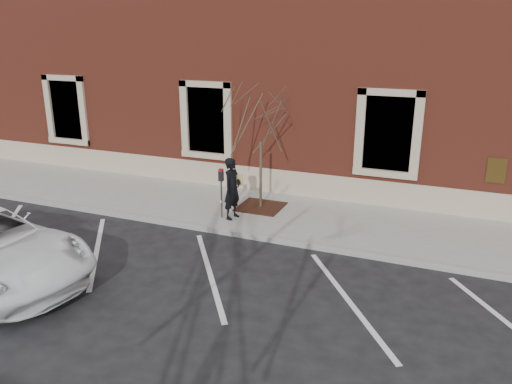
% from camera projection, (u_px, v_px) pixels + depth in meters
% --- Properties ---
extents(ground, '(120.00, 120.00, 0.00)m').
position_uv_depth(ground, '(247.00, 237.00, 13.37)').
color(ground, '#28282B').
rests_on(ground, ground).
extents(sidewalk_near, '(40.00, 3.50, 0.15)m').
position_uv_depth(sidewalk_near, '(271.00, 214.00, 14.89)').
color(sidewalk_near, '#B7B4AC').
rests_on(sidewalk_near, ground).
extents(curb_near, '(40.00, 0.12, 0.15)m').
position_uv_depth(curb_near, '(247.00, 235.00, 13.30)').
color(curb_near, '#9E9E99').
rests_on(curb_near, ground).
extents(parking_stripes, '(28.00, 4.40, 0.01)m').
position_uv_depth(parking_stripes, '(210.00, 272.00, 11.43)').
color(parking_stripes, silver).
rests_on(parking_stripes, ground).
extents(building_civic, '(40.00, 8.62, 8.00)m').
position_uv_depth(building_civic, '(327.00, 66.00, 18.94)').
color(building_civic, maroon).
rests_on(building_civic, ground).
extents(man, '(0.54, 0.71, 1.77)m').
position_uv_depth(man, '(232.00, 189.00, 14.07)').
color(man, black).
rests_on(man, sidewalk_near).
extents(parking_meter, '(0.13, 0.10, 1.45)m').
position_uv_depth(parking_meter, '(221.00, 184.00, 14.07)').
color(parking_meter, '#595B60').
rests_on(parking_meter, sidewalk_near).
extents(tree_grate, '(1.31, 1.31, 0.03)m').
position_uv_depth(tree_grate, '(261.00, 207.00, 15.20)').
color(tree_grate, '#3C1C13').
rests_on(tree_grate, sidewalk_near).
extents(sapling, '(2.22, 2.22, 3.70)m').
position_uv_depth(sapling, '(261.00, 123.00, 14.40)').
color(sapling, brown).
rests_on(sapling, sidewalk_near).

